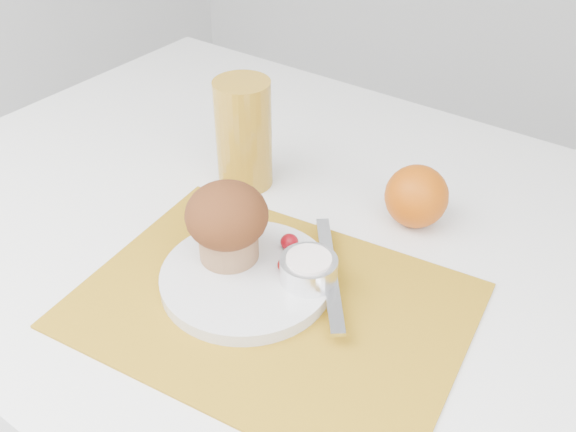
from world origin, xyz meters
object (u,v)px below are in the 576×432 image
Objects in this scene: table at (312,417)px; juice_glass at (244,134)px; orange at (416,196)px; plate at (247,277)px; muffin at (227,221)px.

juice_glass is at bearing 165.74° from table.
juice_glass is (-0.15, 0.04, 0.45)m from table.
table is at bearing -133.29° from orange.
plate is at bearing -50.82° from juice_glass.
juice_glass is (-0.14, 0.17, 0.06)m from plate.
orange reaches higher than plate.
plate is at bearing -95.88° from table.
plate is 2.06× the size of muffin.
plate is 1.28× the size of juice_glass.
orange is (0.09, 0.09, 0.42)m from table.
juice_glass is at bearing 123.20° from muffin.
muffin reaches higher than plate.
juice_glass reaches higher than muffin.
plate is at bearing -114.19° from orange.
muffin is at bearing -112.14° from table.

